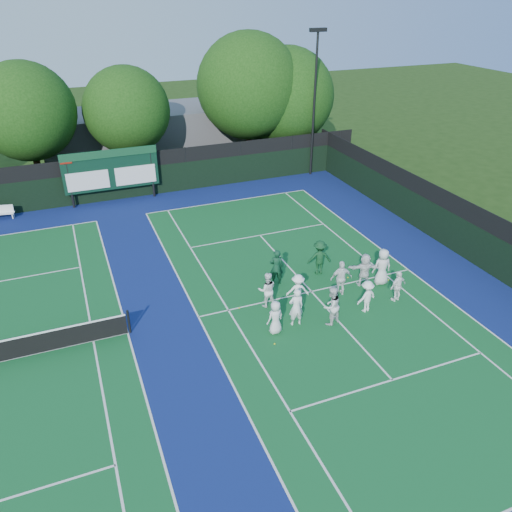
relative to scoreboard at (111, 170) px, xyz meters
name	(u,v)px	position (x,y,z in m)	size (l,w,h in m)	color
ground	(322,303)	(7.01, -15.59, -2.19)	(120.00, 120.00, 0.00)	#1C360E
court_apron	(187,320)	(1.01, -14.59, -2.19)	(34.00, 32.00, 0.01)	navy
near_court	(311,292)	(7.01, -14.59, -2.18)	(11.05, 23.85, 0.01)	#115224
back_fence	(127,178)	(1.01, 0.41, -0.83)	(34.00, 0.08, 3.00)	black
divider_fence_right	(469,234)	(16.01, -14.59, -0.83)	(0.08, 32.00, 3.00)	black
scoreboard	(111,170)	(0.00, 0.00, 0.00)	(6.00, 0.21, 3.55)	black
clubhouse	(160,133)	(5.01, 8.41, -0.19)	(18.00, 6.00, 4.00)	#5A5B60
light_pole_right	(315,88)	(14.51, 0.11, 4.11)	(1.20, 0.30, 10.12)	black
bench	(2,212)	(-6.75, -0.22, -1.72)	(1.43, 0.64, 0.88)	white
tree_b	(29,114)	(-4.25, 3.99, 3.08)	(6.34, 6.34, 8.61)	black
tree_c	(129,112)	(2.12, 3.99, 2.67)	(5.94, 5.94, 7.99)	black
tree_d	(250,89)	(11.17, 3.99, 3.64)	(7.71, 7.71, 9.88)	black
tree_e	(287,98)	(14.22, 3.99, 2.72)	(7.36, 7.36, 8.78)	black
tennis_ball_0	(275,344)	(3.85, -17.51, -2.16)	(0.07, 0.07, 0.07)	#C8CD18
tennis_ball_1	(319,260)	(8.80, -12.04, -2.16)	(0.07, 0.07, 0.07)	#C8CD18
tennis_ball_2	(388,280)	(10.96, -15.08, -2.16)	(0.07, 0.07, 0.07)	#C8CD18
tennis_ball_3	(239,308)	(3.39, -14.63, -2.16)	(0.07, 0.07, 0.07)	#C8CD18
tennis_ball_4	(348,277)	(9.25, -14.15, -2.16)	(0.07, 0.07, 0.07)	#C8CD18
tennis_ball_5	(369,299)	(9.15, -16.14, -2.16)	(0.07, 0.07, 0.07)	#C8CD18
player_front_0	(275,317)	(4.19, -16.78, -1.44)	(0.73, 0.48, 1.50)	silver
player_front_1	(296,307)	(5.21, -16.60, -1.32)	(0.64, 0.42, 1.75)	white
player_front_2	(331,306)	(6.62, -17.06, -1.31)	(0.85, 0.67, 1.76)	silver
player_front_3	(367,296)	(8.50, -16.84, -1.44)	(0.97, 0.56, 1.50)	white
player_front_4	(398,286)	(10.26, -16.64, -1.43)	(0.89, 0.37, 1.52)	white
player_back_0	(267,290)	(4.63, -14.87, -1.35)	(0.82, 0.64, 1.68)	white
player_back_1	(298,290)	(5.91, -15.32, -1.41)	(1.00, 0.58, 1.56)	white
player_back_2	(341,278)	(8.14, -15.26, -1.32)	(1.02, 0.42, 1.74)	white
player_back_3	(364,270)	(9.59, -14.94, -1.36)	(1.54, 0.49, 1.66)	silver
player_back_4	(382,267)	(10.43, -15.15, -1.27)	(0.90, 0.58, 1.83)	silver
coach_left	(276,267)	(5.76, -13.30, -1.28)	(0.66, 0.43, 1.81)	#0F3721
coach_right	(319,257)	(8.12, -13.19, -1.30)	(1.15, 0.66, 1.79)	#103C1D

